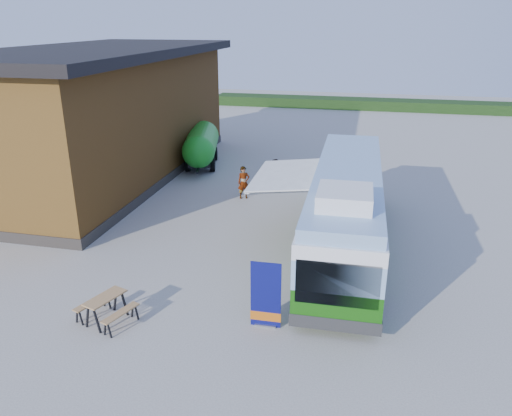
% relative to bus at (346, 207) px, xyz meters
% --- Properties ---
extents(ground, '(100.00, 100.00, 0.00)m').
position_rel_bus_xyz_m(ground, '(-4.08, -2.46, -1.90)').
color(ground, '#BCB7AD').
rests_on(ground, ground).
extents(barn, '(9.60, 21.20, 7.50)m').
position_rel_bus_xyz_m(barn, '(-14.58, 7.54, 1.69)').
color(barn, brown).
rests_on(barn, ground).
extents(hedge, '(40.00, 3.00, 1.00)m').
position_rel_bus_xyz_m(hedge, '(3.92, 35.54, -1.40)').
color(hedge, '#264419').
rests_on(hedge, ground).
extents(bus, '(2.95, 12.97, 3.97)m').
position_rel_bus_xyz_m(bus, '(0.00, 0.00, 0.00)').
color(bus, '#186911').
rests_on(bus, ground).
extents(awning, '(2.95, 4.72, 0.54)m').
position_rel_bus_xyz_m(awning, '(-2.26, 0.47, 0.99)').
color(awning, white).
rests_on(awning, ground).
extents(banner, '(0.97, 0.19, 2.22)m').
position_rel_bus_xyz_m(banner, '(-2.03, -6.09, -0.99)').
color(banner, '#0B0E59').
rests_on(banner, ground).
extents(picnic_table, '(1.91, 1.80, 0.88)m').
position_rel_bus_xyz_m(picnic_table, '(-6.98, -6.94, -1.24)').
color(picnic_table, tan).
rests_on(picnic_table, ground).
extents(person_a, '(0.76, 0.66, 1.75)m').
position_rel_bus_xyz_m(person_a, '(-5.58, 5.27, -1.03)').
color(person_a, '#999999').
rests_on(person_a, ground).
extents(person_b, '(1.00, 1.05, 1.71)m').
position_rel_bus_xyz_m(person_b, '(-4.29, 7.21, -1.05)').
color(person_b, '#999999').
rests_on(person_b, ground).
extents(slurry_tanker, '(3.05, 6.59, 2.49)m').
position_rel_bus_xyz_m(slurry_tanker, '(-9.78, 10.80, -0.47)').
color(slurry_tanker, green).
rests_on(slurry_tanker, ground).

